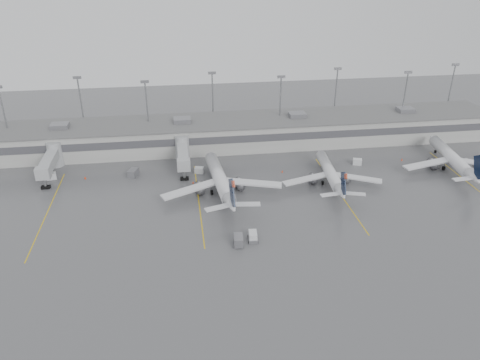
{
  "coord_description": "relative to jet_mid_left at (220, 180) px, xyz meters",
  "views": [
    {
      "loc": [
        -21.32,
        -74.74,
        55.24
      ],
      "look_at": [
        -7.45,
        24.0,
        5.0
      ],
      "focal_mm": 35.0,
      "sensor_mm": 36.0,
      "label": 1
    }
  ],
  "objects": [
    {
      "name": "jet_bridge_right",
      "position": [
        -8.72,
        17.91,
        0.46
      ],
      "size": [
        4.0,
        17.2,
        7.0
      ],
      "color": "#96989B",
      "rests_on": "ground"
    },
    {
      "name": "gse_uld_b",
      "position": [
        -4.62,
        11.79,
        -2.58
      ],
      "size": [
        2.65,
        2.08,
        1.66
      ],
      "primitive_type": "cube",
      "rotation": [
        0.0,
        0.0,
        -0.24
      ],
      "color": "silver",
      "rests_on": "ground"
    },
    {
      "name": "gse_loader",
      "position": [
        -22.13,
        12.2,
        -2.41
      ],
      "size": [
        2.97,
        3.68,
        1.99
      ],
      "primitive_type": "cube",
      "rotation": [
        0.0,
        0.0,
        -0.35
      ],
      "color": "slate",
      "rests_on": "ground"
    },
    {
      "name": "terminal",
      "position": [
        11.77,
        30.17,
        0.77
      ],
      "size": [
        152.0,
        17.0,
        9.45
      ],
      "color": "#A3A49F",
      "rests_on": "ground"
    },
    {
      "name": "jet_far_right",
      "position": [
        64.12,
        4.52,
        -0.16
      ],
      "size": [
        28.6,
        32.25,
        10.46
      ],
      "rotation": [
        0.0,
        0.0,
        -0.13
      ],
      "color": "silver",
      "rests_on": "ground"
    },
    {
      "name": "cone_d",
      "position": [
        53.42,
        11.93,
        -3.08
      ],
      "size": [
        0.41,
        0.41,
        0.65
      ],
      "primitive_type": "cone",
      "color": "#FF3605",
      "rests_on": "ground"
    },
    {
      "name": "cone_a",
      "position": [
        -34.69,
        12.34,
        -3.03
      ],
      "size": [
        0.47,
        0.47,
        0.75
      ],
      "primitive_type": "cone",
      "color": "#FF3605",
      "rests_on": "ground"
    },
    {
      "name": "gse_uld_c",
      "position": [
        39.66,
        11.04,
        -2.56
      ],
      "size": [
        2.76,
        2.25,
        1.69
      ],
      "primitive_type": "cube",
      "rotation": [
        0.0,
        0.0,
        -0.32
      ],
      "color": "silver",
      "rests_on": "ground"
    },
    {
      "name": "gse_uld_a",
      "position": [
        -43.43,
        13.51,
        -2.54
      ],
      "size": [
        2.77,
        2.19,
        1.73
      ],
      "primitive_type": "cube",
      "rotation": [
        0.0,
        0.0,
        0.25
      ],
      "color": "silver",
      "rests_on": "ground"
    },
    {
      "name": "jet_mid_left",
      "position": [
        0.0,
        0.0,
        0.0
      ],
      "size": [
        30.11,
        33.87,
        10.96
      ],
      "rotation": [
        0.0,
        0.0,
        0.09
      ],
      "color": "silver",
      "rests_on": "ground"
    },
    {
      "name": "baggage_tug",
      "position": [
        4.47,
        -22.11,
        -2.64
      ],
      "size": [
        2.2,
        3.2,
        1.98
      ],
      "rotation": [
        0.0,
        0.0,
        -0.07
      ],
      "color": "silver",
      "rests_on": "ground"
    },
    {
      "name": "jet_mid_right",
      "position": [
        28.46,
        0.83,
        -0.5
      ],
      "size": [
        25.67,
        28.87,
        9.34
      ],
      "rotation": [
        0.0,
        0.0,
        -0.08
      ],
      "color": "silver",
      "rests_on": "ground"
    },
    {
      "name": "cone_b",
      "position": [
        -6.61,
        5.82,
        -3.08
      ],
      "size": [
        0.41,
        0.41,
        0.66
      ],
      "primitive_type": "cone",
      "color": "#FF3605",
      "rests_on": "ground"
    },
    {
      "name": "cone_c",
      "position": [
        17.73,
        9.04,
        -3.09
      ],
      "size": [
        0.39,
        0.39,
        0.62
      ],
      "primitive_type": "cone",
      "color": "#FF3605",
      "rests_on": "ground"
    },
    {
      "name": "ground",
      "position": [
        11.78,
        -27.81,
        -3.41
      ],
      "size": [
        260.0,
        260.0,
        0.0
      ],
      "primitive_type": "plane",
      "color": "#565658",
      "rests_on": "ground"
    },
    {
      "name": "light_masts",
      "position": [
        11.78,
        35.94,
        8.62
      ],
      "size": [
        142.4,
        8.0,
        20.6
      ],
      "color": "gray",
      "rests_on": "ground"
    },
    {
      "name": "stand_markings",
      "position": [
        11.78,
        -3.81,
        -3.4
      ],
      "size": [
        105.25,
        40.0,
        0.01
      ],
      "color": "gold",
      "rests_on": "ground"
    },
    {
      "name": "jet_bridge_left",
      "position": [
        -43.72,
        17.91,
        0.46
      ],
      "size": [
        4.0,
        17.2,
        7.0
      ],
      "color": "#96989B",
      "rests_on": "ground"
    },
    {
      "name": "baggage_cart",
      "position": [
        1.27,
        -23.31,
        -2.33
      ],
      "size": [
        2.06,
        3.33,
        2.06
      ],
      "rotation": [
        0.0,
        0.0,
        -0.07
      ],
      "color": "slate",
      "rests_on": "ground"
    }
  ]
}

